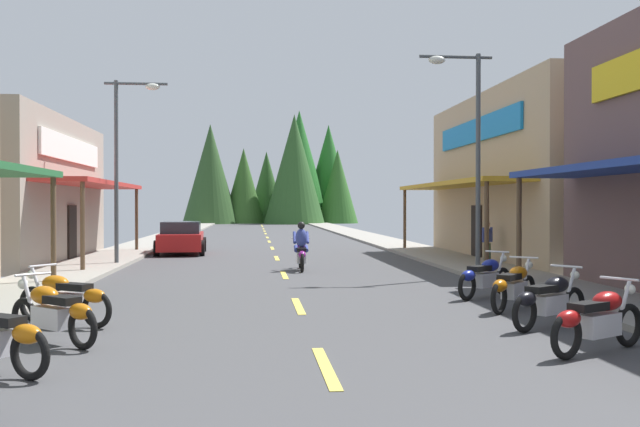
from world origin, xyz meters
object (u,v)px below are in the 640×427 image
(motorcycle_parked_left_2, at_px, (53,312))
(motorcycle_parked_right_4, at_px, (485,276))
(pedestrian_browsing, at_px, (487,240))
(parked_car_curbside, at_px, (181,238))
(motorcycle_parked_left_3, at_px, (65,297))
(rider_cruising_lead, at_px, (301,250))
(motorcycle_parked_right_2, at_px, (549,299))
(streetlamp_left, at_px, (126,146))
(streetlamp_right, at_px, (468,133))
(motorcycle_parked_right_3, at_px, (514,286))
(motorcycle_parked_right_1, at_px, (598,319))

(motorcycle_parked_left_2, bearing_deg, motorcycle_parked_right_4, -109.05)
(motorcycle_parked_left_2, bearing_deg, pedestrian_browsing, -88.66)
(pedestrian_browsing, relative_size, parked_car_curbside, 0.35)
(pedestrian_browsing, bearing_deg, motorcycle_parked_left_3, 97.84)
(rider_cruising_lead, height_order, pedestrian_browsing, rider_cruising_lead)
(rider_cruising_lead, bearing_deg, motorcycle_parked_left_3, 156.24)
(motorcycle_parked_right_2, bearing_deg, parked_car_curbside, 78.05)
(streetlamp_left, distance_m, streetlamp_right, 11.64)
(streetlamp_right, distance_m, motorcycle_parked_right_4, 6.05)
(motorcycle_parked_left_2, bearing_deg, motorcycle_parked_right_3, -119.99)
(motorcycle_parked_left_2, xyz_separation_m, parked_car_curbside, (-0.11, 20.12, 0.20))
(motorcycle_parked_right_2, bearing_deg, motorcycle_parked_right_3, 51.28)
(motorcycle_parked_right_3, xyz_separation_m, motorcycle_parked_left_2, (-8.14, -2.71, 0.00))
(streetlamp_left, distance_m, motorcycle_parked_right_1, 18.37)
(motorcycle_parked_right_4, distance_m, parked_car_curbside, 17.60)
(motorcycle_parked_right_4, bearing_deg, parked_car_curbside, 78.09)
(motorcycle_parked_right_2, distance_m, motorcycle_parked_right_4, 3.94)
(motorcycle_parked_left_3, relative_size, parked_car_curbside, 0.43)
(rider_cruising_lead, distance_m, parked_car_curbside, 9.51)
(motorcycle_parked_right_1, xyz_separation_m, parked_car_curbside, (-7.91, 21.53, 0.20))
(streetlamp_left, xyz_separation_m, motorcycle_parked_right_3, (9.53, -11.36, -3.66))
(motorcycle_parked_right_1, distance_m, parked_car_curbside, 22.94)
(motorcycle_parked_right_1, height_order, motorcycle_parked_right_3, same)
(motorcycle_parked_left_2, height_order, parked_car_curbside, parked_car_curbside)
(motorcycle_parked_right_1, relative_size, pedestrian_browsing, 1.24)
(streetlamp_left, bearing_deg, motorcycle_parked_left_3, -84.82)
(streetlamp_left, height_order, motorcycle_parked_right_4, streetlamp_left)
(pedestrian_browsing, distance_m, parked_car_curbside, 13.23)
(pedestrian_browsing, height_order, parked_car_curbside, pedestrian_browsing)
(parked_car_curbside, bearing_deg, streetlamp_right, -141.89)
(motorcycle_parked_left_3, bearing_deg, streetlamp_left, -53.48)
(motorcycle_parked_left_2, bearing_deg, parked_car_curbside, -48.08)
(motorcycle_parked_right_3, relative_size, pedestrian_browsing, 1.07)
(motorcycle_parked_right_3, bearing_deg, motorcycle_parked_right_2, -141.49)
(motorcycle_parked_right_2, xyz_separation_m, parked_car_curbside, (-8.10, 19.46, 0.20))
(streetlamp_left, xyz_separation_m, motorcycle_parked_right_4, (9.57, -9.47, -3.66))
(streetlamp_left, bearing_deg, rider_cruising_lead, -20.84)
(motorcycle_parked_right_2, relative_size, motorcycle_parked_left_3, 0.97)
(motorcycle_parked_left_3, distance_m, parked_car_curbside, 18.40)
(motorcycle_parked_right_3, bearing_deg, motorcycle_parked_right_1, -142.01)
(pedestrian_browsing, bearing_deg, parked_car_curbside, 20.92)
(streetlamp_right, distance_m, motorcycle_parked_right_3, 7.61)
(streetlamp_left, bearing_deg, motorcycle_parked_right_1, -59.30)
(motorcycle_parked_right_1, xyz_separation_m, motorcycle_parked_left_3, (-8.07, 3.13, 0.00))
(motorcycle_parked_right_3, distance_m, motorcycle_parked_right_4, 1.89)
(motorcycle_parked_right_4, height_order, motorcycle_parked_left_2, same)
(motorcycle_parked_left_2, distance_m, motorcycle_parked_left_3, 1.74)
(motorcycle_parked_left_2, bearing_deg, motorcycle_parked_left_3, -39.55)
(streetlamp_right, bearing_deg, pedestrian_browsing, 63.76)
(motorcycle_parked_left_2, relative_size, pedestrian_browsing, 1.09)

